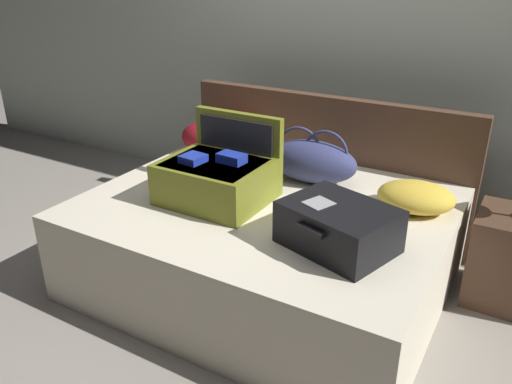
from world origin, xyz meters
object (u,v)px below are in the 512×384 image
at_px(hard_case_large, 218,176).
at_px(bed, 266,243).
at_px(hard_case_medium, 338,226).
at_px(pillow_near_headboard, 209,138).
at_px(duffel_bag, 312,161).
at_px(pillow_center_head, 416,197).

bearing_deg(hard_case_large, bed, 22.93).
height_order(hard_case_medium, pillow_near_headboard, pillow_near_headboard).
height_order(hard_case_large, pillow_near_headboard, hard_case_large).
height_order(hard_case_large, hard_case_medium, hard_case_large).
xyz_separation_m(bed, duffel_bag, (0.09, 0.38, 0.38)).
height_order(bed, duffel_bag, duffel_bag).
xyz_separation_m(hard_case_large, pillow_center_head, (0.96, 0.40, -0.06)).
distance_m(bed, duffel_bag, 0.55).
distance_m(hard_case_medium, pillow_center_head, 0.60).
xyz_separation_m(hard_case_medium, pillow_center_head, (0.21, 0.56, -0.03)).
xyz_separation_m(hard_case_large, duffel_bag, (0.33, 0.48, -0.01)).
distance_m(hard_case_medium, pillow_near_headboard, 1.43).
bearing_deg(bed, pillow_near_headboard, 145.59).
height_order(bed, pillow_near_headboard, pillow_near_headboard).
bearing_deg(hard_case_medium, pillow_center_head, 86.78).
bearing_deg(hard_case_medium, pillow_near_headboard, 165.52).
relative_size(pillow_near_headboard, pillow_center_head, 1.02).
height_order(duffel_bag, pillow_near_headboard, duffel_bag).
bearing_deg(bed, hard_case_large, -157.20).
relative_size(hard_case_large, hard_case_medium, 0.98).
height_order(bed, hard_case_medium, hard_case_medium).
bearing_deg(pillow_near_headboard, bed, -34.41).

